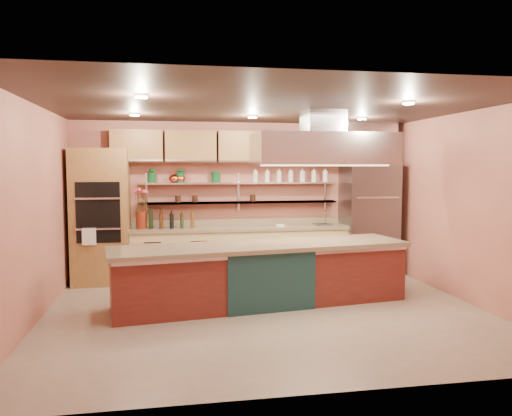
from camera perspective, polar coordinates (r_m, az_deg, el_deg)
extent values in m
cube|color=gray|center=(7.00, 1.31, -11.92)|extent=(6.00, 5.00, 0.02)
cube|color=black|center=(6.75, 1.35, 11.58)|extent=(6.00, 5.00, 0.02)
cube|color=#AF6352|center=(9.19, -1.74, 1.02)|extent=(6.00, 0.04, 2.80)
cube|color=#AF6352|center=(4.32, 7.87, -3.21)|extent=(6.00, 0.04, 2.80)
cube|color=#AF6352|center=(6.81, -24.27, -0.69)|extent=(0.04, 5.00, 2.80)
cube|color=#AF6352|center=(7.89, 23.23, 0.03)|extent=(0.04, 5.00, 2.80)
cube|color=olive|center=(8.87, -17.30, -0.95)|extent=(0.95, 0.64, 2.30)
cube|color=slate|center=(9.50, 12.76, -1.09)|extent=(0.95, 0.72, 2.10)
cube|color=tan|center=(8.99, -1.76, -5.06)|extent=(3.84, 0.64, 0.93)
cube|color=silver|center=(9.05, -1.93, 0.65)|extent=(3.60, 0.26, 0.03)
cube|color=silver|center=(9.04, -1.94, 2.86)|extent=(3.60, 0.26, 0.03)
cube|color=olive|center=(9.00, -1.59, 6.99)|extent=(4.60, 0.36, 0.55)
cube|color=silver|center=(7.35, 7.63, 6.68)|extent=(2.00, 1.00, 0.45)
cube|color=#FFE5A5|center=(6.94, 1.02, 11.15)|extent=(4.00, 2.80, 0.02)
cube|color=maroon|center=(7.29, 0.66, -7.57)|extent=(4.31, 1.49, 0.88)
cylinder|color=maroon|center=(8.78, -12.96, -1.35)|extent=(0.17, 0.17, 0.30)
cube|color=black|center=(8.77, -9.62, -1.43)|extent=(0.86, 0.46, 0.27)
cube|color=silver|center=(9.00, 2.75, -1.80)|extent=(0.17, 0.14, 0.08)
cylinder|color=silver|center=(9.32, 7.92, -1.15)|extent=(0.04, 0.04, 0.23)
ellipsoid|color=#C8532E|center=(8.95, -9.35, 3.35)|extent=(0.20, 0.20, 0.15)
cylinder|color=#0E411C|center=(8.98, -4.59, 3.54)|extent=(0.16, 0.16, 0.19)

